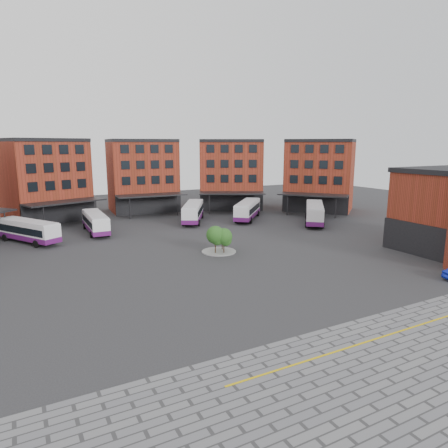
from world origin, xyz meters
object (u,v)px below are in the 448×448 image
bus_b (28,231)px  bus_c (96,222)px  bus_d (193,212)px  bus_e (248,210)px  tree_island (220,238)px  bus_f (315,213)px

bus_b → bus_c: bearing=-18.6°
bus_d → bus_e: (9.74, -2.60, 0.00)m
tree_island → bus_b: 27.55m
tree_island → bus_f: size_ratio=0.39×
tree_island → bus_c: size_ratio=0.40×
bus_c → bus_e: bearing=-1.6°
bus_b → bus_d: (26.64, 3.33, 0.08)m
bus_e → bus_b: bearing=-136.6°
bus_b → bus_e: size_ratio=1.04×
bus_f → tree_island: bearing=-118.4°
tree_island → bus_e: 23.70m
tree_island → bus_d: tree_island is taller
tree_island → bus_d: (5.38, 20.85, -0.16)m
bus_b → bus_d: 26.85m
bus_d → bus_c: bearing=-146.3°
bus_b → bus_e: bus_e is taller
tree_island → bus_f: tree_island is taller
tree_island → bus_b: (-21.26, 17.51, -0.24)m
bus_e → bus_f: (8.30, -8.76, 0.06)m
tree_island → bus_d: 21.53m
bus_e → bus_c: bearing=-140.7°
bus_d → bus_e: bus_e is taller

